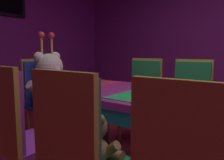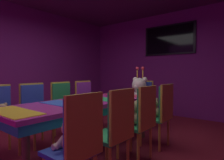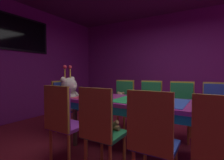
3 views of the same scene
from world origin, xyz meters
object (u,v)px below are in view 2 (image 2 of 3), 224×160
teddy_left_0 (2,115)px  wall_tv (169,40)px  chair_right_0 (79,138)px  chair_right_1 (117,125)px  chair_left_1 (34,107)px  banquet_table (84,107)px  chair_left_2 (63,103)px  teddy_right_2 (133,114)px  teddy_right_0 (69,137)px  chair_left_3 (86,99)px  teddy_right_3 (153,109)px  chair_right_3 (162,109)px  king_teddy_bear (139,93)px  throne_chair (143,99)px  chair_right_2 (142,116)px  teddy_left_2 (68,104)px

teddy_left_0 → wall_tv: size_ratio=0.21×
chair_right_0 → chair_right_1: size_ratio=1.00×
chair_left_1 → banquet_table: bearing=19.7°
chair_left_2 → teddy_right_2: (1.55, -0.01, 0.00)m
teddy_right_0 → wall_tv: size_ratio=0.20×
chair_left_3 → chair_right_0: size_ratio=1.00×
teddy_left_0 → teddy_right_3: size_ratio=0.96×
chair_right_3 → chair_right_1: bearing=90.0°
banquet_table → chair_left_1: chair_left_1 is taller
king_teddy_bear → throne_chair: bearing=180.0°
chair_left_1 → chair_right_3: same height
teddy_right_3 → chair_right_3: bearing=180.0°
chair_right_2 → teddy_right_2: (-0.15, 0.00, 0.00)m
teddy_right_0 → chair_right_3: 1.68m
banquet_table → teddy_left_2: (-0.71, 0.27, -0.07)m
banquet_table → chair_left_3: size_ratio=2.41×
chair_left_2 → throne_chair: size_ratio=1.00×
teddy_left_2 → teddy_left_0: bearing=-90.3°
chair_right_0 → chair_right_3: 1.68m
chair_left_1 → chair_left_2: size_ratio=1.00×
chair_right_2 → chair_left_1: bearing=18.5°
banquet_table → chair_right_0: chair_right_0 is taller
chair_right_2 → teddy_right_3: chair_right_2 is taller
teddy_right_0 → teddy_left_0: bearing=0.3°
chair_left_2 → wall_tv: wall_tv is taller
chair_left_1 → chair_left_2: (-0.01, 0.57, 0.00)m
chair_left_3 → wall_tv: 2.82m
chair_right_3 → wall_tv: wall_tv is taller
chair_right_1 → throne_chair: size_ratio=1.00×
wall_tv → teddy_right_0: bearing=-79.8°
chair_left_3 → chair_right_0: same height
chair_right_3 → throne_chair: bearing=-46.3°
chair_right_3 → teddy_right_3: 0.14m
chair_right_1 → chair_left_1: bearing=0.1°
chair_right_1 → chair_right_3: same height
chair_right_3 → throne_chair: 1.23m
teddy_right_2 → chair_right_1: bearing=105.3°
banquet_table → teddy_left_2: teddy_left_2 is taller
chair_left_2 → king_teddy_bear: 1.55m
chair_right_2 → teddy_right_2: 0.15m
teddy_left_0 → wall_tv: bearing=79.7°
teddy_right_0 → wall_tv: (-0.71, 3.94, 1.48)m
teddy_left_2 → chair_left_2: bearing=-180.0°
king_teddy_bear → wall_tv: bearing=180.0°
chair_right_3 → king_teddy_bear: king_teddy_bear is taller
chair_right_1 → teddy_left_2: bearing=-20.1°
banquet_table → chair_right_2: 0.88m
chair_left_2 → king_teddy_bear: bearing=56.5°
teddy_left_2 → chair_right_1: chair_right_1 is taller
teddy_left_0 → teddy_right_2: teddy_right_2 is taller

